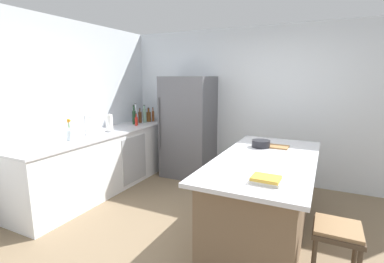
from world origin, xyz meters
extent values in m
plane|color=#7A664C|center=(0.00, 0.00, 0.00)|extent=(7.20, 7.20, 0.00)
cube|color=silver|center=(0.00, 2.25, 1.30)|extent=(6.00, 0.10, 2.60)
cube|color=silver|center=(-2.45, 0.00, 1.30)|extent=(0.10, 6.00, 2.60)
cube|color=white|center=(-2.07, 0.65, 0.45)|extent=(0.65, 2.90, 0.90)
cube|color=silver|center=(-2.07, 0.65, 0.91)|extent=(0.68, 2.93, 0.03)
cube|color=#B2B5BA|center=(-1.74, 1.01, 0.45)|extent=(0.01, 0.60, 0.75)
cube|color=#7A6047|center=(0.50, 0.43, 0.43)|extent=(0.85, 1.93, 0.87)
cube|color=silver|center=(0.50, 0.43, 0.89)|extent=(1.01, 2.13, 0.04)
cube|color=#56565B|center=(-1.17, 1.86, 0.89)|extent=(0.85, 0.69, 1.79)
cylinder|color=#4C4C51|center=(-1.56, 1.49, 0.98)|extent=(0.02, 0.02, 0.89)
cylinder|color=#473828|center=(1.05, -0.11, 0.28)|extent=(0.04, 0.04, 0.56)
cylinder|color=#473828|center=(1.35, -0.11, 0.28)|extent=(0.04, 0.04, 0.56)
cube|color=#473828|center=(1.20, -0.26, 0.58)|extent=(0.36, 0.36, 0.04)
cube|color=olive|center=(1.20, -0.26, 0.62)|extent=(0.34, 0.34, 0.03)
cylinder|color=silver|center=(-2.13, 0.39, 0.94)|extent=(0.05, 0.05, 0.02)
cylinder|color=silver|center=(-2.13, 0.39, 1.09)|extent=(0.02, 0.02, 0.28)
cylinder|color=silver|center=(-2.07, 0.39, 1.21)|extent=(0.14, 0.02, 0.02)
cylinder|color=silver|center=(-2.07, 0.05, 1.00)|extent=(0.08, 0.08, 0.14)
cylinder|color=#4C7F3D|center=(-2.08, 0.06, 1.09)|extent=(0.01, 0.03, 0.22)
sphere|color=orange|center=(-2.08, 0.06, 1.21)|extent=(0.04, 0.04, 0.04)
cylinder|color=#4C7F3D|center=(-2.07, 0.05, 1.08)|extent=(0.01, 0.01, 0.21)
sphere|color=orange|center=(-2.07, 0.05, 1.19)|extent=(0.04, 0.04, 0.04)
cylinder|color=#4C7F3D|center=(-2.05, 0.05, 1.09)|extent=(0.01, 0.04, 0.22)
sphere|color=orange|center=(-2.05, 0.05, 1.20)|extent=(0.04, 0.04, 0.04)
cylinder|color=gray|center=(-2.02, 0.77, 0.93)|extent=(0.14, 0.14, 0.01)
cylinder|color=white|center=(-2.02, 0.77, 1.07)|extent=(0.11, 0.11, 0.26)
cylinder|color=gray|center=(-2.02, 0.77, 1.22)|extent=(0.02, 0.02, 0.04)
cylinder|color=#994C23|center=(-2.01, 1.99, 1.02)|extent=(0.05, 0.05, 0.19)
cylinder|color=#994C23|center=(-2.01, 1.99, 1.15)|extent=(0.02, 0.02, 0.07)
cylinder|color=black|center=(-2.01, 1.99, 1.19)|extent=(0.02, 0.02, 0.01)
cylinder|color=brown|center=(-2.06, 1.91, 1.02)|extent=(0.09, 0.09, 0.19)
cylinder|color=brown|center=(-2.06, 1.91, 1.15)|extent=(0.04, 0.04, 0.07)
cylinder|color=black|center=(-2.06, 1.91, 1.19)|extent=(0.04, 0.04, 0.01)
cylinder|color=#8CB79E|center=(-2.09, 1.81, 1.05)|extent=(0.07, 0.07, 0.25)
cylinder|color=#8CB79E|center=(-2.09, 1.81, 1.21)|extent=(0.03, 0.03, 0.07)
cylinder|color=black|center=(-2.09, 1.81, 1.25)|extent=(0.03, 0.03, 0.01)
cylinder|color=#5B3319|center=(-2.12, 1.72, 1.03)|extent=(0.07, 0.07, 0.20)
cylinder|color=#5B3319|center=(-2.12, 1.72, 1.16)|extent=(0.02, 0.02, 0.06)
cylinder|color=black|center=(-2.12, 1.72, 1.20)|extent=(0.02, 0.02, 0.01)
cylinder|color=silver|center=(-2.15, 1.63, 1.06)|extent=(0.06, 0.06, 0.27)
cylinder|color=silver|center=(-2.15, 1.63, 1.24)|extent=(0.03, 0.03, 0.09)
cylinder|color=black|center=(-2.15, 1.63, 1.29)|extent=(0.03, 0.03, 0.01)
cylinder|color=#19381E|center=(-2.12, 1.53, 1.05)|extent=(0.06, 0.06, 0.25)
cylinder|color=#19381E|center=(-2.12, 1.53, 1.22)|extent=(0.03, 0.03, 0.10)
cylinder|color=black|center=(-2.12, 1.53, 1.27)|extent=(0.03, 0.03, 0.01)
cylinder|color=red|center=(-2.00, 1.43, 1.00)|extent=(0.05, 0.05, 0.15)
cylinder|color=red|center=(-2.00, 1.43, 1.10)|extent=(0.02, 0.02, 0.06)
cylinder|color=black|center=(-2.00, 1.43, 1.14)|extent=(0.02, 0.02, 0.01)
cube|color=silver|center=(0.64, -0.31, 0.92)|extent=(0.24, 0.17, 0.03)
cube|color=gold|center=(0.64, -0.31, 0.95)|extent=(0.24, 0.19, 0.03)
cylinder|color=black|center=(0.34, 0.89, 0.95)|extent=(0.23, 0.23, 0.09)
cube|color=#9E7042|center=(0.50, 0.97, 0.92)|extent=(0.31, 0.21, 0.02)
camera|label=1|loc=(1.05, -2.56, 1.77)|focal=26.16mm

